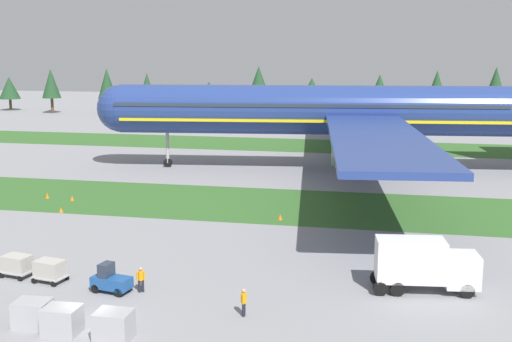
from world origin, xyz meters
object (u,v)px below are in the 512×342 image
(ground_crew_marshaller, at_px, (244,301))
(taxiway_marker_3, at_px, (47,196))
(catering_truck, at_px, (424,263))
(uld_container_1, at_px, (33,313))
(taxiway_marker_1, at_px, (280,217))
(airliner, at_px, (351,110))
(ground_crew_loader, at_px, (141,279))
(cargo_dolly_lead, at_px, (50,269))
(taxiway_marker_0, at_px, (61,210))
(uld_container_2, at_px, (62,320))
(baggage_tug, at_px, (111,280))
(cargo_dolly_second, at_px, (17,264))
(taxiway_marker_2, at_px, (72,198))
(uld_container_3, at_px, (114,326))

(ground_crew_marshaller, height_order, taxiway_marker_3, ground_crew_marshaller)
(catering_truck, distance_m, ground_crew_marshaller, 12.65)
(uld_container_1, xyz_separation_m, taxiway_marker_1, (10.20, 26.58, -0.50))
(catering_truck, relative_size, taxiway_marker_3, 11.79)
(airliner, distance_m, ground_crew_loader, 49.53)
(ground_crew_marshaller, bearing_deg, cargo_dolly_lead, 75.09)
(ground_crew_marshaller, xyz_separation_m, taxiway_marker_1, (-1.57, 22.68, -0.67))
(catering_truck, bearing_deg, uld_container_1, -72.62)
(airliner, distance_m, uld_container_1, 56.66)
(ground_crew_marshaller, relative_size, taxiway_marker_3, 2.85)
(airliner, bearing_deg, catering_truck, -176.99)
(catering_truck, bearing_deg, taxiway_marker_0, -120.27)
(taxiway_marker_1, bearing_deg, taxiway_marker_0, -175.78)
(cargo_dolly_lead, height_order, uld_container_2, uld_container_2)
(taxiway_marker_0, bearing_deg, taxiway_marker_3, 130.12)
(taxiway_marker_1, relative_size, taxiway_marker_3, 0.90)
(cargo_dolly_lead, xyz_separation_m, taxiway_marker_3, (-13.45, 23.47, -0.61))
(catering_truck, bearing_deg, airliner, -177.39)
(baggage_tug, bearing_deg, taxiway_marker_3, -132.42)
(uld_container_1, distance_m, uld_container_2, 2.27)
(baggage_tug, relative_size, ground_crew_loader, 1.61)
(cargo_dolly_second, bearing_deg, ground_crew_loader, 94.33)
(ground_crew_loader, relative_size, uld_container_1, 0.87)
(uld_container_1, relative_size, taxiway_marker_1, 3.65)
(taxiway_marker_1, height_order, taxiway_marker_3, taxiway_marker_3)
(baggage_tug, height_order, catering_truck, catering_truck)
(uld_container_1, xyz_separation_m, taxiway_marker_3, (-16.18, 30.34, -0.47))
(taxiway_marker_2, bearing_deg, airliner, 40.67)
(ground_crew_loader, bearing_deg, ground_crew_marshaller, 135.67)
(airliner, relative_size, uld_container_1, 42.40)
(cargo_dolly_lead, height_order, catering_truck, catering_truck)
(ground_crew_marshaller, height_order, taxiway_marker_2, ground_crew_marshaller)
(cargo_dolly_lead, height_order, uld_container_1, uld_container_1)
(baggage_tug, distance_m, taxiway_marker_2, 28.42)
(ground_crew_loader, distance_m, uld_container_2, 7.23)
(ground_crew_marshaller, height_order, ground_crew_loader, same)
(uld_container_1, xyz_separation_m, taxiway_marker_2, (-13.04, 29.93, -0.53))
(taxiway_marker_0, relative_size, taxiway_marker_2, 0.96)
(uld_container_1, height_order, uld_container_3, uld_container_3)
(airliner, distance_m, taxiway_marker_1, 29.03)
(catering_truck, relative_size, uld_container_1, 3.59)
(catering_truck, height_order, uld_container_2, catering_truck)
(uld_container_1, relative_size, taxiway_marker_3, 3.28)
(baggage_tug, relative_size, uld_container_2, 1.40)
(baggage_tug, bearing_deg, taxiway_marker_1, 169.38)
(uld_container_3, distance_m, taxiway_marker_2, 35.75)
(cargo_dolly_lead, relative_size, ground_crew_marshaller, 1.40)
(cargo_dolly_lead, bearing_deg, taxiway_marker_1, 157.29)
(catering_truck, bearing_deg, cargo_dolly_second, -91.24)
(ground_crew_loader, xyz_separation_m, taxiway_marker_0, (-15.85, 18.63, -0.71))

